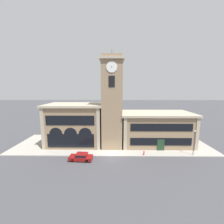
{
  "coord_description": "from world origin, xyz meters",
  "views": [
    {
      "loc": [
        0.42,
        -27.4,
        13.02
      ],
      "look_at": [
        0.05,
        2.81,
        8.35
      ],
      "focal_mm": 24.0,
      "sensor_mm": 36.0,
      "label": 1
    }
  ],
  "objects": [
    {
      "name": "parked_car_near",
      "position": [
        -5.57,
        -1.58,
        0.69
      ],
      "size": [
        4.37,
        2.14,
        1.32
      ],
      "rotation": [
        0.0,
        0.0,
        3.07
      ],
      "color": "maroon",
      "rests_on": "ground_plane"
    },
    {
      "name": "sidewalk_kerb",
      "position": [
        0.0,
        6.65,
        0.07
      ],
      "size": [
        44.32,
        13.31,
        0.15
      ],
      "color": "#A39E93",
      "rests_on": "ground_plane"
    },
    {
      "name": "town_hall_right_wing",
      "position": [
        10.32,
        7.03,
        3.83
      ],
      "size": [
        16.38,
        9.2,
        7.6
      ],
      "color": "#937A5B",
      "rests_on": "ground_plane"
    },
    {
      "name": "ground_plane",
      "position": [
        0.0,
        0.0,
        0.0
      ],
      "size": [
        300.0,
        300.0,
        0.0
      ],
      "primitive_type": "plane",
      "color": "#424247"
    },
    {
      "name": "town_hall_left_wing",
      "position": [
        -8.66,
        7.02,
        4.81
      ],
      "size": [
        13.06,
        9.2,
        9.58
      ],
      "color": "#937A5B",
      "rests_on": "ground_plane"
    },
    {
      "name": "clock_tower",
      "position": [
        -0.0,
        4.98,
        9.99
      ],
      "size": [
        5.06,
        5.06,
        21.08
      ],
      "color": "#937A5B",
      "rests_on": "ground_plane"
    },
    {
      "name": "street_lamp",
      "position": [
        16.02,
        0.58,
        3.51
      ],
      "size": [
        0.36,
        0.36,
        5.02
      ],
      "color": "#4C4C51",
      "rests_on": "sidewalk_kerb"
    },
    {
      "name": "fire_hydrant",
      "position": [
        6.37,
        0.5,
        0.57
      ],
      "size": [
        0.22,
        0.22,
        0.87
      ],
      "color": "red",
      "rests_on": "sidewalk_kerb"
    }
  ]
}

